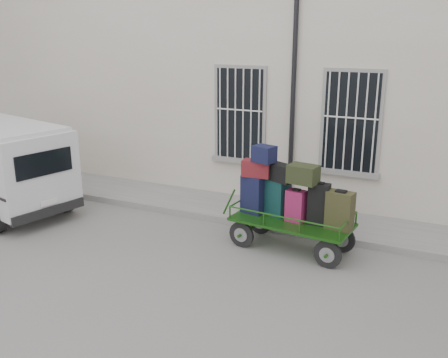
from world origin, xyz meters
The scene contains 4 objects.
ground centered at (0.00, 0.00, 0.00)m, with size 80.00×80.00×0.00m, color slate.
building centered at (0.00, 5.50, 3.00)m, with size 24.00×5.15×6.00m.
sidewalk centered at (0.00, 2.20, 0.07)m, with size 24.00×1.70×0.15m, color slate.
luggage_cart centered at (1.65, 0.74, 0.99)m, with size 2.81×1.31×2.05m.
Camera 1 is at (4.42, -8.20, 4.20)m, focal length 40.00 mm.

